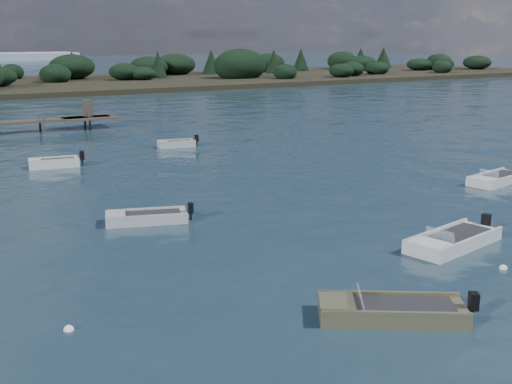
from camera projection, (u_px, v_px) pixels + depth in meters
ground at (22, 117)px, 70.00m from camera, size 400.00×400.00×0.00m
tender_far_white at (54, 164)px, 43.63m from camera, size 3.74×1.81×1.25m
dinghy_near_olive at (391, 314)px, 20.37m from camera, size 4.80×3.93×1.21m
dinghy_mid_grey at (147, 219)px, 30.81m from camera, size 4.25×2.57×1.06m
dinghy_mid_white_b at (497, 180)px, 38.97m from camera, size 4.83×2.46×1.18m
dinghy_mid_white_a at (453, 243)px, 27.30m from camera, size 5.34×2.77×1.23m
tender_far_grey_b at (177, 145)px, 51.43m from camera, size 3.36×1.66×1.13m
buoy_b at (503, 269)px, 24.72m from camera, size 0.32×0.32×0.32m
buoy_c at (69, 330)px, 19.58m from camera, size 0.32×0.32×0.32m
buoy_d at (494, 183)px, 38.92m from camera, size 0.32×0.32×0.32m
far_headland at (122, 73)px, 115.31m from camera, size 190.00×40.00×5.80m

